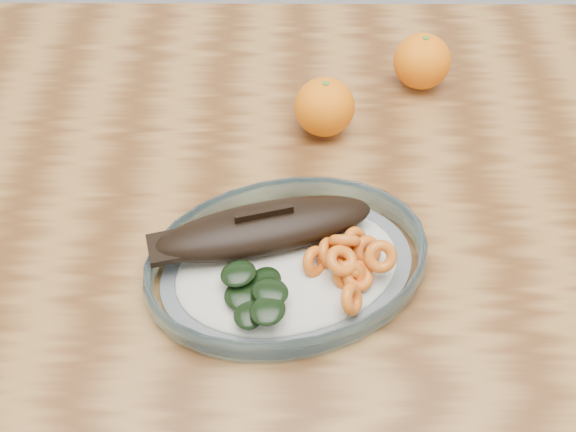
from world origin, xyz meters
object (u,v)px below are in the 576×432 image
(dining_table, at_px, (300,254))
(orange_left, at_px, (324,107))
(orange_right, at_px, (422,61))
(plated_meal, at_px, (287,260))

(dining_table, xyz_separation_m, orange_left, (0.03, 0.12, 0.14))
(orange_left, height_order, orange_right, same)
(plated_meal, distance_m, orange_left, 0.22)
(dining_table, distance_m, orange_left, 0.18)
(plated_meal, bearing_deg, dining_table, 64.52)
(orange_left, bearing_deg, dining_table, -103.58)
(dining_table, height_order, plated_meal, plated_meal)
(dining_table, bearing_deg, orange_right, 53.08)
(orange_left, xyz_separation_m, orange_right, (0.13, 0.09, 0.00))
(plated_meal, relative_size, orange_right, 8.83)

